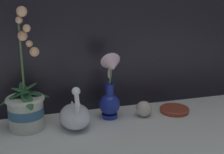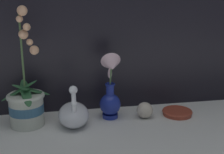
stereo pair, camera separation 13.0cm
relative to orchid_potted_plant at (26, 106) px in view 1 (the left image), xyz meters
name	(u,v)px [view 1 (the left image)]	position (x,y,z in m)	size (l,w,h in m)	color
ground_plane	(115,134)	(0.33, -0.15, -0.10)	(2.80, 2.80, 0.00)	silver
orchid_potted_plant	(26,106)	(0.00, 0.00, 0.00)	(0.21, 0.22, 0.49)	beige
swan_figurine	(75,115)	(0.19, -0.04, -0.04)	(0.13, 0.18, 0.19)	white
blue_vase	(110,94)	(0.35, 0.00, 0.02)	(0.09, 0.13, 0.30)	navy
glass_sphere	(144,109)	(0.50, -0.02, -0.06)	(0.07, 0.07, 0.07)	beige
amber_dish	(174,110)	(0.65, -0.01, -0.09)	(0.13, 0.13, 0.02)	#A8422D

